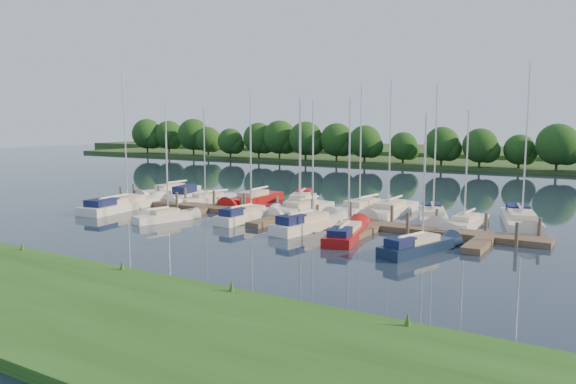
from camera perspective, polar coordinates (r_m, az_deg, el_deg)
The scene contains 24 objects.
ground at distance 39.73m, azimuth -6.23°, elevation -4.39°, with size 260.00×260.00×0.00m, color #1B2737.
near_bank at distance 29.07m, azimuth -26.07°, elevation -8.98°, with size 90.00×10.00×0.50m, color #204A15.
dock at distance 45.59m, azimuth -0.62°, elevation -2.58°, with size 40.00×6.00×0.40m.
mooring_pilings at distance 46.47m, azimuth 0.11°, elevation -1.89°, with size 38.24×2.84×2.00m.
far_shore at distance 108.70m, azimuth 18.66°, elevation 2.86°, with size 180.00×30.00×0.60m, color #274119.
distant_hill at distance 133.13m, azimuth 21.06°, elevation 3.68°, with size 220.00×40.00×1.40m, color #375626.
treeline at distance 95.25m, azimuth 18.72°, elevation 4.55°, with size 146.97×10.22×8.27m.
sailboat_n_0 at distance 61.60m, azimuth -11.92°, elevation -0.07°, with size 2.22×8.20×10.57m.
motorboat at distance 58.15m, azimuth -10.53°, elevation -0.39°, with size 2.74×5.99×1.75m.
sailboat_n_2 at distance 55.45m, azimuth -8.21°, elevation -0.81°, with size 3.66×7.57×9.57m.
sailboat_n_3 at distance 54.51m, azimuth -3.60°, elevation -0.87°, with size 2.40×8.83×11.29m.
sailboat_n_4 at distance 53.02m, azimuth 1.26°, elevation -1.03°, with size 4.26×8.34×10.74m.
sailboat_n_5 at distance 48.43m, azimuth 1.44°, elevation -1.90°, with size 2.57×7.87×10.03m.
sailboat_n_6 at distance 48.68m, azimuth 7.46°, elevation -1.90°, with size 3.13×9.10×11.58m.
sailboat_n_7 at distance 48.42m, azimuth 10.27°, elevation -2.02°, with size 2.25×9.24×11.79m.
sailboat_n_8 at distance 46.41m, azimuth 14.50°, elevation -2.50°, with size 4.56×8.93×11.25m.
sailboat_n_9 at distance 44.04m, azimuth 17.56°, elevation -3.18°, with size 2.04×7.10×9.11m.
sailboat_n_10 at distance 46.48m, azimuth 22.61°, elevation -2.80°, with size 4.47×10.18×12.70m.
sailboat_s_0 at distance 53.04m, azimuth -16.29°, elevation -1.33°, with size 3.41×10.28×12.84m.
sailboat_s_1 at distance 45.95m, azimuth -12.33°, elevation -2.57°, with size 2.63×5.61×7.33m.
sailboat_s_2 at distance 45.11m, azimuth -4.10°, elevation -2.53°, with size 2.16×7.15×9.27m.
sailboat_s_3 at distance 41.30m, azimuth 2.12°, elevation -3.42°, with size 2.83×7.71×9.98m.
sailboat_s_4 at distance 38.73m, azimuth 6.03°, elevation -4.23°, with size 3.25×7.85×9.83m.
sailboat_s_5 at distance 35.24m, azimuth 13.11°, elevation -5.52°, with size 3.27×6.81×8.81m.
Camera 1 is at (23.79, -30.79, 8.04)m, focal length 35.00 mm.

